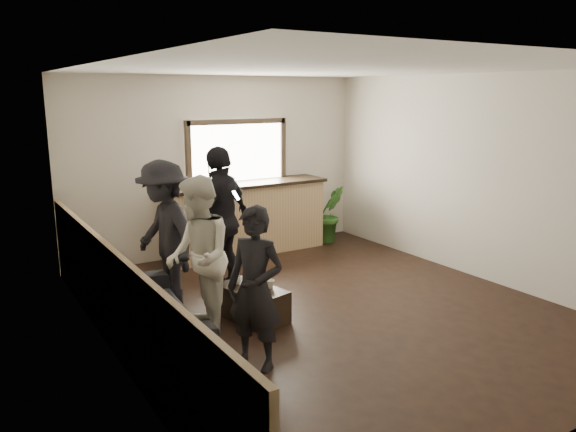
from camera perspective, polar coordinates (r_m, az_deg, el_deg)
ground at (r=6.83m, az=4.09°, el=-9.41°), size 5.00×6.00×0.01m
room_shell at (r=6.04m, az=-1.39°, el=2.21°), size 5.01×6.01×2.80m
bar_counter at (r=9.01m, az=-4.35°, el=0.23°), size 2.70×0.68×2.13m
sofa at (r=6.18m, az=-13.58°, el=-9.27°), size 0.95×2.05×0.58m
coffee_table at (r=6.50m, az=-3.69°, el=-8.83°), size 0.63×0.91×0.37m
cup_a at (r=6.55m, az=-5.28°, el=-6.52°), size 0.15×0.15×0.10m
cup_b at (r=6.40m, az=-1.85°, el=-6.93°), size 0.11×0.11×0.10m
potted_plant at (r=9.71m, az=4.20°, el=0.23°), size 0.59×0.50×0.99m
person_a at (r=5.21m, az=-3.35°, el=-7.40°), size 0.61×0.67×1.55m
person_b at (r=5.95m, az=-9.10°, el=-4.15°), size 0.84×0.97×1.71m
person_c at (r=6.87m, az=-12.41°, el=-1.79°), size 0.80×1.22×1.77m
person_d at (r=7.22m, az=-6.76°, el=-0.41°), size 1.19×0.97×1.89m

